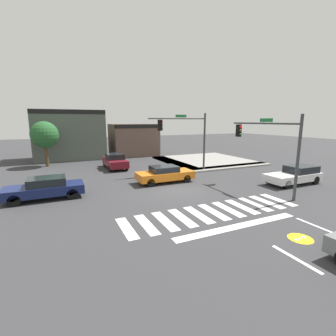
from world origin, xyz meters
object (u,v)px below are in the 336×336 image
(traffic_signal_southeast, at_px, (267,139))
(roadside_tree, at_px, (44,135))
(car_maroon, at_px, (115,161))
(traffic_signal_northeast, at_px, (185,132))
(car_white, at_px, (295,175))
(car_orange, at_px, (165,174))
(car_navy, at_px, (45,188))

(traffic_signal_southeast, relative_size, roadside_tree, 1.25)
(roadside_tree, bearing_deg, car_maroon, -33.08)
(traffic_signal_northeast, height_order, car_white, traffic_signal_northeast)
(car_orange, relative_size, car_white, 0.99)
(traffic_signal_northeast, height_order, car_orange, traffic_signal_northeast)
(traffic_signal_southeast, relative_size, car_white, 1.32)
(traffic_signal_northeast, height_order, car_maroon, traffic_signal_northeast)
(traffic_signal_southeast, relative_size, car_maroon, 1.38)
(car_orange, bearing_deg, car_navy, -175.44)
(car_navy, bearing_deg, traffic_signal_southeast, -17.27)
(car_maroon, bearing_deg, car_orange, 17.46)
(car_white, relative_size, car_maroon, 1.05)
(traffic_signal_southeast, distance_m, car_maroon, 14.88)
(traffic_signal_northeast, xyz_separation_m, car_orange, (-3.21, -2.59, -3.15))
(traffic_signal_southeast, height_order, car_maroon, traffic_signal_southeast)
(car_maroon, distance_m, roadside_tree, 8.05)
(traffic_signal_southeast, bearing_deg, car_orange, 47.18)
(traffic_signal_northeast, distance_m, roadside_tree, 14.92)
(traffic_signal_southeast, height_order, roadside_tree, traffic_signal_southeast)
(car_orange, bearing_deg, car_white, -27.34)
(car_maroon, bearing_deg, car_navy, -37.55)
(traffic_signal_southeast, height_order, car_white, traffic_signal_southeast)
(car_orange, height_order, car_maroon, car_maroon)
(car_navy, relative_size, car_orange, 1.02)
(car_maroon, bearing_deg, roadside_tree, -123.08)
(car_navy, xyz_separation_m, car_white, (17.54, -3.98, -0.00))
(traffic_signal_southeast, distance_m, car_white, 4.63)
(traffic_signal_southeast, xyz_separation_m, car_white, (3.61, 0.35, -2.88))
(traffic_signal_southeast, xyz_separation_m, car_orange, (-5.40, 5.01, -2.91))
(traffic_signal_northeast, relative_size, car_navy, 1.26)
(traffic_signal_southeast, xyz_separation_m, traffic_signal_northeast, (-2.20, 7.59, 0.24))
(car_navy, bearing_deg, car_white, -12.79)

